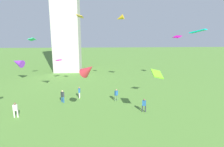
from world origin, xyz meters
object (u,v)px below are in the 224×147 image
object	(u,v)px
kite_flying_5	(32,39)
kite_flying_6	(177,37)
kite_flying_0	(120,18)
kite_flying_2	(80,16)
person_3	(79,92)
kite_flying_11	(59,60)
kite_flying_8	(88,70)
kite_flying_3	(157,74)
person_0	(15,109)
person_4	(116,94)
kite_flying_10	(198,31)
kite_flying_9	(18,62)
person_2	(144,104)
person_1	(63,96)

from	to	relation	value
kite_flying_5	kite_flying_6	xyz separation A→B (m)	(27.10, -1.64, 0.50)
kite_flying_0	kite_flying_6	size ratio (longest dim) A/B	0.89
kite_flying_2	person_3	bearing A→B (deg)	120.46
person_3	kite_flying_11	bearing A→B (deg)	24.34
kite_flying_8	kite_flying_11	xyz separation A→B (m)	(-6.50, 17.02, -1.33)
kite_flying_2	kite_flying_11	world-z (taller)	kite_flying_2
person_3	kite_flying_3	distance (m)	12.40
kite_flying_3	kite_flying_11	distance (m)	22.01
person_0	person_4	xyz separation A→B (m)	(11.37, 4.46, -0.02)
person_0	kite_flying_6	size ratio (longest dim) A/B	0.98
kite_flying_0	kite_flying_10	world-z (taller)	kite_flying_0
kite_flying_5	kite_flying_9	bearing A→B (deg)	-89.46
person_0	kite_flying_0	bearing A→B (deg)	-136.23
kite_flying_6	kite_flying_11	xyz separation A→B (m)	(-22.15, 0.55, -4.28)
person_3	kite_flying_2	xyz separation A→B (m)	(0.44, 0.21, 10.28)
kite_flying_0	kite_flying_11	xyz separation A→B (m)	(-11.04, 3.81, -7.31)
person_3	kite_flying_8	bearing A→B (deg)	-168.08
kite_flying_3	kite_flying_11	world-z (taller)	kite_flying_3
kite_flying_3	kite_flying_11	xyz separation A→B (m)	(-13.31, 17.50, -0.94)
kite_flying_2	kite_flying_9	bearing A→B (deg)	55.86
person_2	kite_flying_5	distance (m)	24.94
person_2	kite_flying_6	world-z (taller)	kite_flying_6
kite_flying_11	kite_flying_3	bearing A→B (deg)	86.10
person_0	kite_flying_5	size ratio (longest dim) A/B	1.08
person_0	kite_flying_3	distance (m)	15.53
kite_flying_3	kite_flying_5	bearing A→B (deg)	-134.18
person_3	kite_flying_8	xyz separation A→B (m)	(1.80, -7.42, 4.55)
kite_flying_6	kite_flying_2	bearing A→B (deg)	94.76
kite_flying_2	person_4	bearing A→B (deg)	-105.91
kite_flying_3	kite_flying_8	xyz separation A→B (m)	(-6.81, 0.47, 0.39)
person_4	kite_flying_2	size ratio (longest dim) A/B	1.29
person_0	kite_flying_2	world-z (taller)	kite_flying_2
kite_flying_2	kite_flying_6	world-z (taller)	kite_flying_2
kite_flying_0	kite_flying_9	bearing A→B (deg)	-86.17
person_4	kite_flying_3	world-z (taller)	kite_flying_3
person_0	kite_flying_0	xyz separation A→B (m)	(12.58, 11.80, 10.50)
kite_flying_11	kite_flying_6	bearing A→B (deg)	137.42
person_1	kite_flying_5	world-z (taller)	kite_flying_5
kite_flying_2	kite_flying_6	distance (m)	19.37
person_1	kite_flying_6	distance (m)	23.47
person_1	kite_flying_2	xyz separation A→B (m)	(2.45, 1.93, 10.25)
person_0	kite_flying_6	xyz separation A→B (m)	(23.69, 15.06, 7.47)
person_4	kite_flying_3	distance (m)	8.34
person_3	kite_flying_5	xyz separation A→B (m)	(-9.65, 10.70, 7.01)
kite_flying_2	kite_flying_3	world-z (taller)	kite_flying_2
person_4	kite_flying_0	size ratio (longest dim) A/B	1.07
person_3	kite_flying_3	xyz separation A→B (m)	(8.61, -7.89, 4.16)
person_3	kite_flying_11	size ratio (longest dim) A/B	1.14
person_4	kite_flying_6	xyz separation A→B (m)	(12.32, 10.60, 7.49)
kite_flying_9	kite_flying_11	xyz separation A→B (m)	(8.02, -1.18, 0.56)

